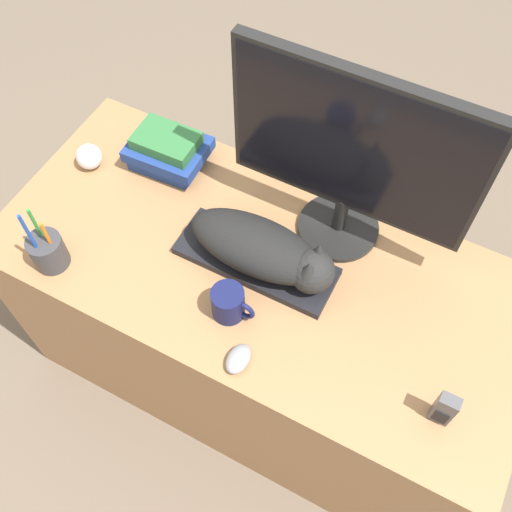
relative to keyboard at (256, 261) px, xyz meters
name	(u,v)px	position (x,y,z in m)	size (l,w,h in m)	color
ground_plane	(215,450)	(0.01, -0.33, -0.73)	(12.00, 12.00, 0.00)	#6B5B4C
desk	(260,326)	(0.01, 0.00, -0.37)	(1.43, 0.65, 0.72)	#9E7047
keyboard	(256,261)	(0.00, 0.00, 0.00)	(0.42, 0.15, 0.02)	black
cat	(267,250)	(0.03, 0.00, 0.07)	(0.39, 0.16, 0.13)	black
monitor	(353,154)	(0.14, 0.20, 0.29)	(0.60, 0.22, 0.53)	black
computer_mouse	(238,359)	(0.09, -0.26, 0.00)	(0.05, 0.08, 0.03)	gray
coffee_mug	(229,303)	(0.01, -0.16, 0.03)	(0.11, 0.08, 0.09)	#141947
pen_cup	(48,251)	(-0.47, -0.24, 0.04)	(0.09, 0.09, 0.22)	#38383D
baseball	(89,157)	(-0.58, 0.07, 0.02)	(0.07, 0.07, 0.07)	silver
phone	(444,409)	(0.55, -0.17, 0.04)	(0.04, 0.03, 0.11)	#4C4C51
book_stack	(168,150)	(-0.38, 0.19, 0.04)	(0.22, 0.19, 0.11)	navy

